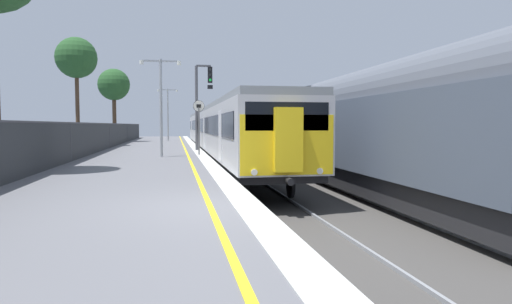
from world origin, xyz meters
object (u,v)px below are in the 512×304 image
(background_tree_right, at_px, (77,60))
(signal_gantry, at_px, (201,97))
(background_tree_left, at_px, (115,86))
(platform_lamp_far, at_px, (168,110))
(freight_train_adjacent_track, at_px, (260,126))
(speed_limit_sign, at_px, (199,120))
(platform_lamp_mid, at_px, (161,98))
(commuter_train_at_platform, at_px, (220,129))

(background_tree_right, bearing_deg, signal_gantry, -38.42)
(background_tree_left, bearing_deg, signal_gantry, -65.81)
(signal_gantry, bearing_deg, platform_lamp_far, 97.45)
(signal_gantry, height_order, background_tree_right, background_tree_right)
(freight_train_adjacent_track, bearing_deg, background_tree_left, 151.75)
(speed_limit_sign, bearing_deg, freight_train_adjacent_track, 66.70)
(signal_gantry, relative_size, background_tree_left, 0.77)
(platform_lamp_mid, bearing_deg, signal_gantry, 67.80)
(freight_train_adjacent_track, height_order, background_tree_right, background_tree_right)
(freight_train_adjacent_track, bearing_deg, platform_lamp_mid, -117.81)
(platform_lamp_mid, relative_size, background_tree_left, 0.70)
(platform_lamp_far, bearing_deg, freight_train_adjacent_track, -46.74)
(platform_lamp_mid, xyz_separation_m, background_tree_right, (-6.36, 12.42, 3.50))
(background_tree_left, xyz_separation_m, background_tree_right, (-1.47, -9.10, 1.13))
(commuter_train_at_platform, bearing_deg, platform_lamp_far, 104.82)
(commuter_train_at_platform, height_order, background_tree_right, background_tree_right)
(signal_gantry, distance_m, speed_limit_sign, 4.69)
(background_tree_left, bearing_deg, platform_lamp_far, 16.52)
(freight_train_adjacent_track, distance_m, signal_gantry, 10.82)
(freight_train_adjacent_track, xyz_separation_m, signal_gantry, (-5.49, -9.14, 1.80))
(freight_train_adjacent_track, distance_m, speed_limit_sign, 14.79)
(speed_limit_sign, bearing_deg, background_tree_right, 126.24)
(background_tree_right, bearing_deg, freight_train_adjacent_track, 9.25)
(signal_gantry, xyz_separation_m, platform_lamp_mid, (-2.27, -5.57, -0.41))
(freight_train_adjacent_track, relative_size, background_tree_right, 7.73)
(signal_gantry, bearing_deg, commuter_train_at_platform, 65.05)
(signal_gantry, height_order, speed_limit_sign, signal_gantry)
(commuter_train_at_platform, distance_m, freight_train_adjacent_track, 7.18)
(platform_lamp_far, distance_m, background_tree_right, 12.75)
(signal_gantry, xyz_separation_m, platform_lamp_far, (-2.27, 17.39, -0.22))
(background_tree_right, bearing_deg, commuter_train_at_platform, -19.87)
(commuter_train_at_platform, distance_m, background_tree_right, 11.91)
(commuter_train_at_platform, distance_m, platform_lamp_far, 14.80)
(freight_train_adjacent_track, xyz_separation_m, platform_lamp_mid, (-7.76, -14.72, 1.39))
(freight_train_adjacent_track, bearing_deg, platform_lamp_far, 133.26)
(platform_lamp_mid, bearing_deg, platform_lamp_far, 90.00)
(background_tree_right, bearing_deg, speed_limit_sign, -53.76)
(signal_gantry, xyz_separation_m, background_tree_right, (-8.63, 6.85, 3.09))
(commuter_train_at_platform, bearing_deg, freight_train_adjacent_track, 56.08)
(background_tree_left, bearing_deg, freight_train_adjacent_track, -28.25)
(speed_limit_sign, xyz_separation_m, platform_lamp_far, (-1.91, 21.83, 1.26))
(platform_lamp_far, bearing_deg, commuter_train_at_platform, -75.18)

